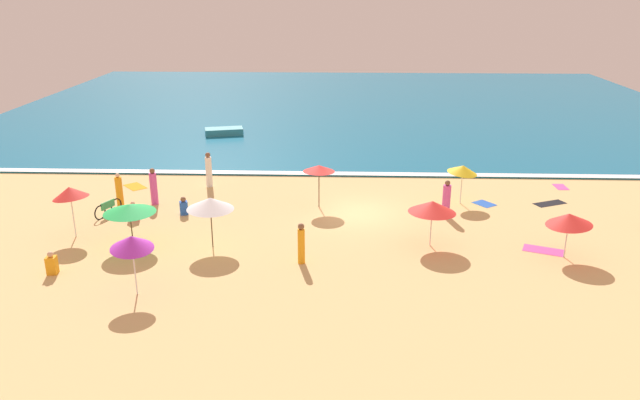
% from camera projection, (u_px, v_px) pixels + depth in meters
% --- Properties ---
extents(ground_plane, '(60.00, 60.00, 0.00)m').
position_uv_depth(ground_plane, '(355.00, 213.00, 29.96)').
color(ground_plane, '#D8B775').
extents(ocean_water, '(60.00, 44.00, 0.10)m').
position_uv_depth(ocean_water, '(350.00, 106.00, 56.33)').
color(ocean_water, '#146B93').
rests_on(ocean_water, ground_plane).
extents(wave_breaker_foam, '(57.00, 0.70, 0.01)m').
position_uv_depth(wave_breaker_foam, '(353.00, 174.00, 35.86)').
color(wave_breaker_foam, white).
rests_on(wave_breaker_foam, ocean_water).
extents(beach_umbrella_0, '(2.10, 2.08, 2.40)m').
position_uv_depth(beach_umbrella_0, '(70.00, 192.00, 26.47)').
color(beach_umbrella_0, silver).
rests_on(beach_umbrella_0, ground_plane).
extents(beach_umbrella_1, '(2.05, 2.04, 2.10)m').
position_uv_depth(beach_umbrella_1, '(463.00, 169.00, 30.70)').
color(beach_umbrella_1, silver).
rests_on(beach_umbrella_1, ground_plane).
extents(beach_umbrella_2, '(2.51, 2.51, 1.88)m').
position_uv_depth(beach_umbrella_2, '(129.00, 209.00, 25.64)').
color(beach_umbrella_2, '#4C3823').
rests_on(beach_umbrella_2, ground_plane).
extents(beach_umbrella_3, '(2.14, 2.15, 2.37)m').
position_uv_depth(beach_umbrella_3, '(132.00, 242.00, 21.44)').
color(beach_umbrella_3, silver).
rests_on(beach_umbrella_3, ground_plane).
extents(beach_umbrella_4, '(2.13, 2.13, 2.22)m').
position_uv_depth(beach_umbrella_4, '(319.00, 168.00, 30.07)').
color(beach_umbrella_4, '#4C3823').
rests_on(beach_umbrella_4, ground_plane).
extents(beach_umbrella_5, '(1.98, 1.95, 2.00)m').
position_uv_depth(beach_umbrella_5, '(569.00, 219.00, 24.55)').
color(beach_umbrella_5, silver).
rests_on(beach_umbrella_5, ground_plane).
extents(beach_umbrella_6, '(2.61, 2.61, 2.24)m').
position_uv_depth(beach_umbrella_6, '(210.00, 203.00, 25.44)').
color(beach_umbrella_6, '#4C3823').
rests_on(beach_umbrella_6, ground_plane).
extents(beach_umbrella_7, '(2.85, 2.85, 2.04)m').
position_uv_depth(beach_umbrella_7, '(432.00, 207.00, 25.66)').
color(beach_umbrella_7, silver).
rests_on(beach_umbrella_7, ground_plane).
extents(parked_bicycle, '(0.75, 1.70, 0.76)m').
position_uv_depth(parked_bicycle, '(108.00, 208.00, 29.53)').
color(parked_bicycle, black).
rests_on(parked_bicycle, ground_plane).
extents(beachgoer_0, '(0.57, 0.57, 0.90)m').
position_uv_depth(beachgoer_0, '(134.00, 212.00, 29.01)').
color(beachgoer_0, '#D84CA5').
rests_on(beachgoer_0, ground_plane).
extents(beachgoer_1, '(0.40, 0.40, 1.72)m').
position_uv_depth(beachgoer_1, '(119.00, 191.00, 30.68)').
color(beachgoer_1, orange).
rests_on(beachgoer_1, ground_plane).
extents(beachgoer_3, '(0.39, 0.39, 1.81)m').
position_uv_depth(beachgoer_3, '(446.00, 200.00, 29.27)').
color(beachgoer_3, '#D84CA5').
rests_on(beachgoer_3, ground_plane).
extents(beachgoer_4, '(0.41, 0.41, 0.93)m').
position_uv_depth(beachgoer_4, '(52.00, 264.00, 23.55)').
color(beachgoer_4, orange).
rests_on(beachgoer_4, ground_plane).
extents(beachgoer_5, '(0.47, 0.47, 0.90)m').
position_uv_depth(beachgoer_5, '(184.00, 207.00, 29.66)').
color(beachgoer_5, blue).
rests_on(beachgoer_5, ground_plane).
extents(beachgoer_6, '(0.47, 0.47, 1.96)m').
position_uv_depth(beachgoer_6, '(209.00, 170.00, 33.56)').
color(beachgoer_6, white).
rests_on(beachgoer_6, ground_plane).
extents(beachgoer_7, '(0.42, 0.42, 1.90)m').
position_uv_depth(beachgoer_7, '(154.00, 187.00, 30.89)').
color(beachgoer_7, '#D84CA5').
rests_on(beachgoer_7, ground_plane).
extents(beachgoer_8, '(0.37, 0.37, 1.70)m').
position_uv_depth(beachgoer_8, '(301.00, 244.00, 24.32)').
color(beachgoer_8, orange).
rests_on(beachgoer_8, ground_plane).
extents(beach_towel_0, '(1.25, 1.31, 0.01)m').
position_uv_depth(beach_towel_0, '(484.00, 204.00, 31.20)').
color(beach_towel_0, blue).
rests_on(beach_towel_0, ground_plane).
extents(beach_towel_1, '(0.65, 1.08, 0.01)m').
position_uv_depth(beach_towel_1, '(561.00, 187.00, 33.80)').
color(beach_towel_1, '#D84CA5').
rests_on(beach_towel_1, ground_plane).
extents(beach_towel_2, '(1.81, 1.30, 0.01)m').
position_uv_depth(beach_towel_2, '(550.00, 203.00, 31.25)').
color(beach_towel_2, black).
rests_on(beach_towel_2, ground_plane).
extents(beach_towel_3, '(1.84, 1.36, 0.01)m').
position_uv_depth(beach_towel_3, '(544.00, 250.00, 25.74)').
color(beach_towel_3, '#D84CA5').
rests_on(beach_towel_3, ground_plane).
extents(beach_towel_4, '(1.56, 1.60, 0.01)m').
position_uv_depth(beach_towel_4, '(135.00, 187.00, 33.87)').
color(beach_towel_4, orange).
rests_on(beach_towel_4, ground_plane).
extents(small_boat_0, '(2.97, 1.92, 0.49)m').
position_uv_depth(small_boat_0, '(224.00, 131.00, 45.09)').
color(small_boat_0, teal).
rests_on(small_boat_0, ocean_water).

